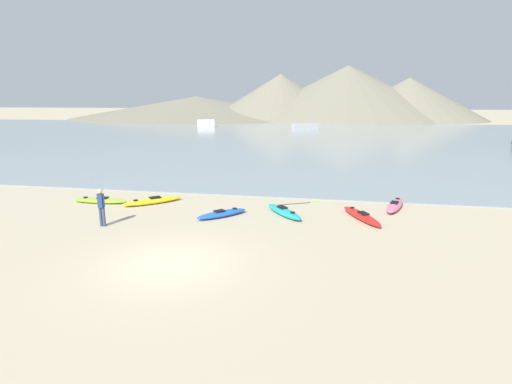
% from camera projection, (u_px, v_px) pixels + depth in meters
% --- Properties ---
extents(ground_plane, '(400.00, 400.00, 0.00)m').
position_uv_depth(ground_plane, '(170.00, 263.00, 13.63)').
color(ground_plane, tan).
extents(bay_water, '(160.00, 70.00, 0.06)m').
position_uv_depth(bay_water, '(294.00, 138.00, 56.42)').
color(bay_water, gray).
rests_on(bay_water, ground_plane).
extents(far_hill_left, '(70.08, 70.08, 6.00)m').
position_uv_depth(far_hill_left, '(197.00, 107.00, 116.86)').
color(far_hill_left, gray).
rests_on(far_hill_left, ground_plane).
extents(far_hill_midleft, '(39.60, 39.60, 11.83)m').
position_uv_depth(far_hill_midleft, '(281.00, 96.00, 108.58)').
color(far_hill_midleft, gray).
rests_on(far_hill_midleft, ground_plane).
extents(far_hill_midright, '(57.38, 57.38, 13.99)m').
position_uv_depth(far_hill_midright, '(347.00, 92.00, 107.48)').
color(far_hill_midright, gray).
rests_on(far_hill_midright, ground_plane).
extents(far_hill_right, '(38.72, 38.72, 10.59)m').
position_uv_depth(far_hill_right, '(408.00, 99.00, 102.48)').
color(far_hill_right, gray).
rests_on(far_hill_right, ground_plane).
extents(kayak_on_sand_0, '(2.24, 2.67, 0.38)m').
position_uv_depth(kayak_on_sand_0, '(284.00, 212.00, 19.24)').
color(kayak_on_sand_0, teal).
rests_on(kayak_on_sand_0, ground_plane).
extents(kayak_on_sand_1, '(2.83, 2.68, 0.35)m').
position_uv_depth(kayak_on_sand_1, '(152.00, 201.00, 21.31)').
color(kayak_on_sand_1, yellow).
rests_on(kayak_on_sand_1, ground_plane).
extents(kayak_on_sand_2, '(1.93, 3.16, 0.37)m').
position_uv_depth(kayak_on_sand_2, '(361.00, 216.00, 18.57)').
color(kayak_on_sand_2, red).
rests_on(kayak_on_sand_2, ground_plane).
extents(kayak_on_sand_3, '(1.47, 3.01, 0.40)m').
position_uv_depth(kayak_on_sand_3, '(395.00, 205.00, 20.32)').
color(kayak_on_sand_3, '#E5668C').
rests_on(kayak_on_sand_3, ground_plane).
extents(kayak_on_sand_4, '(2.29, 2.35, 0.34)m').
position_uv_depth(kayak_on_sand_4, '(222.00, 214.00, 18.97)').
color(kayak_on_sand_4, blue).
rests_on(kayak_on_sand_4, ground_plane).
extents(kayak_on_sand_5, '(3.09, 0.81, 0.33)m').
position_uv_depth(kayak_on_sand_5, '(100.00, 200.00, 21.45)').
color(kayak_on_sand_5, '#8CCC2D').
rests_on(kayak_on_sand_5, ground_plane).
extents(person_near_foreground, '(0.34, 0.26, 1.70)m').
position_uv_depth(person_near_foreground, '(101.00, 205.00, 17.38)').
color(person_near_foreground, '#384260').
rests_on(person_near_foreground, ground_plane).
extents(moored_boat_0, '(4.68, 3.56, 1.11)m').
position_uv_depth(moored_boat_0, '(305.00, 126.00, 70.39)').
color(moored_boat_0, '#B2B2B7').
rests_on(moored_boat_0, bay_water).
extents(moored_boat_2, '(3.59, 2.64, 1.37)m').
position_uv_depth(moored_boat_2, '(206.00, 123.00, 77.43)').
color(moored_boat_2, white).
rests_on(moored_boat_2, bay_water).
extents(loose_paddle, '(2.56, 1.42, 0.03)m').
position_uv_depth(loose_paddle, '(294.00, 204.00, 21.26)').
color(loose_paddle, black).
rests_on(loose_paddle, ground_plane).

